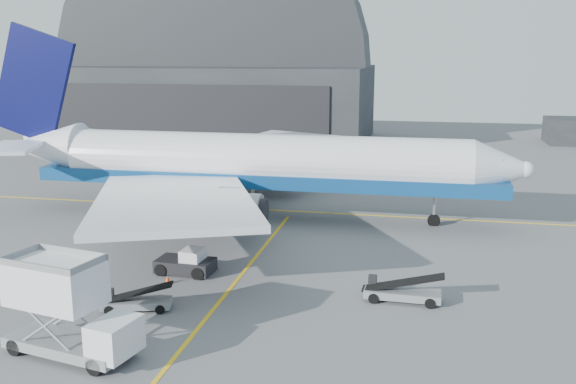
% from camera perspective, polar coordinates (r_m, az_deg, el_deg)
% --- Properties ---
extents(ground, '(200.00, 200.00, 0.00)m').
position_cam_1_polar(ground, '(40.56, -5.16, -8.55)').
color(ground, '#565659').
rests_on(ground, ground).
extents(taxi_lines, '(80.00, 42.12, 0.02)m').
position_cam_1_polar(taxi_lines, '(52.17, -1.16, -3.66)').
color(taxi_lines, yellow).
rests_on(taxi_lines, ground).
extents(hangar, '(50.00, 28.30, 28.00)m').
position_cam_1_polar(hangar, '(106.54, -6.59, 9.75)').
color(hangar, black).
rests_on(hangar, ground).
extents(airliner, '(48.86, 47.38, 17.15)m').
position_cam_1_polar(airliner, '(56.70, -4.01, 2.59)').
color(airliner, white).
rests_on(airliner, ground).
extents(catering_truck, '(7.16, 3.86, 4.67)m').
position_cam_1_polar(catering_truck, '(33.09, -19.10, -9.81)').
color(catering_truck, gray).
rests_on(catering_truck, ground).
extents(pushback_tug, '(3.91, 2.46, 1.74)m').
position_cam_1_polar(pushback_tug, '(43.43, -8.98, -6.29)').
color(pushback_tug, black).
rests_on(pushback_tug, ground).
extents(belt_loader_a, '(4.27, 2.25, 1.60)m').
position_cam_1_polar(belt_loader_a, '(38.13, -13.39, -9.46)').
color(belt_loader_a, gray).
rests_on(belt_loader_a, ground).
extents(belt_loader_b, '(4.79, 1.79, 1.82)m').
position_cam_1_polar(belt_loader_b, '(38.91, 10.06, -8.75)').
color(belt_loader_b, gray).
rests_on(belt_loader_b, ground).
extents(traffic_cone, '(0.38, 0.38, 0.54)m').
position_cam_1_polar(traffic_cone, '(41.84, -10.66, -7.67)').
color(traffic_cone, '#FF4208').
rests_on(traffic_cone, ground).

